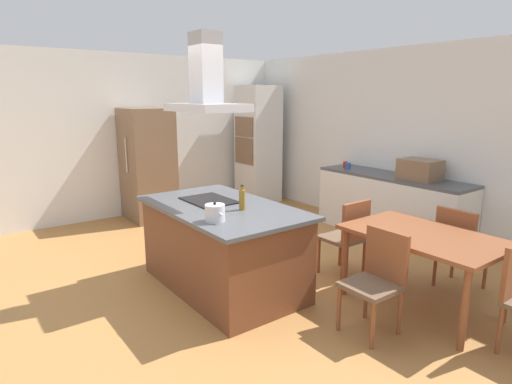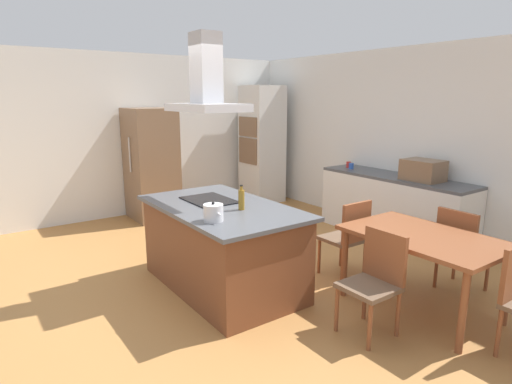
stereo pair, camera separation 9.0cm
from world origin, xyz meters
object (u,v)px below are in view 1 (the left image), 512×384
refrigerator (148,164)px  chair_at_left_end (348,233)px  chair_facing_back_wall (459,244)px  tea_kettle (215,213)px  countertop_microwave (420,170)px  range_hood (206,86)px  olive_oil_bottle (242,199)px  cooktop (209,200)px  wall_oven_stack (258,144)px  coffee_mug_red (345,164)px  coffee_mug_blue (348,166)px  chair_facing_island (378,275)px  dining_table (424,242)px

refrigerator → chair_at_left_end: refrigerator is taller
chair_facing_back_wall → tea_kettle: bearing=-115.3°
countertop_microwave → chair_facing_back_wall: size_ratio=0.56×
range_hood → olive_oil_bottle: bearing=8.3°
range_hood → chair_facing_back_wall: bearing=47.3°
cooktop → range_hood: bearing=0.0°
wall_oven_stack → coffee_mug_red: bearing=6.9°
coffee_mug_red → refrigerator: 3.21m
wall_oven_stack → chair_facing_back_wall: wall_oven_stack is taller
coffee_mug_blue → range_hood: bearing=-79.5°
coffee_mug_blue → chair_at_left_end: size_ratio=0.10×
tea_kettle → chair_at_left_end: 1.69m
range_hood → chair_at_left_end: bearing=55.6°
tea_kettle → chair_facing_island: bearing=41.5°
cooktop → chair_facing_back_wall: (1.78, 1.93, -0.40)m
coffee_mug_red → chair_at_left_end: bearing=-47.0°
coffee_mug_blue → chair_at_left_end: bearing=-48.1°
dining_table → range_hood: (-1.78, -1.27, 1.43)m
chair_at_left_end → chair_facing_island: size_ratio=1.00×
olive_oil_bottle → range_hood: (-0.52, -0.08, 1.10)m
dining_table → range_hood: size_ratio=1.56×
countertop_microwave → range_hood: range_hood is taller
countertop_microwave → coffee_mug_red: (-1.32, 0.01, -0.09)m
wall_oven_stack → refrigerator: 2.21m
chair_at_left_end → wall_oven_stack: bearing=158.6°
chair_facing_island → range_hood: (-1.78, -0.60, 1.59)m
tea_kettle → olive_oil_bottle: bearing=113.4°
range_hood → wall_oven_stack: bearing=134.9°
range_hood → cooktop: bearing=0.0°
olive_oil_bottle → dining_table: olive_oil_bottle is taller
countertop_microwave → wall_oven_stack: size_ratio=0.23×
olive_oil_bottle → chair_facing_back_wall: bearing=55.8°
olive_oil_bottle → refrigerator: (-3.24, 0.37, -0.10)m
countertop_microwave → refrigerator: refrigerator is taller
cooktop → wall_oven_stack: (-2.64, 2.65, 0.20)m
cooktop → chair_facing_island: size_ratio=0.67×
cooktop → olive_oil_bottle: olive_oil_bottle is taller
dining_table → chair_facing_island: bearing=-90.0°
refrigerator → chair_at_left_end: size_ratio=2.04×
dining_table → range_hood: bearing=-144.6°
olive_oil_bottle → coffee_mug_red: bearing=112.4°
olive_oil_bottle → countertop_microwave: (0.16, 2.80, 0.03)m
olive_oil_bottle → range_hood: bearing=-171.7°
countertop_microwave → coffee_mug_blue: countertop_microwave is taller
coffee_mug_blue → chair_facing_back_wall: coffee_mug_blue is taller
tea_kettle → countertop_microwave: size_ratio=0.47×
chair_facing_back_wall → chair_facing_island: bearing=-90.0°
countertop_microwave → coffee_mug_red: bearing=179.6°
chair_facing_island → wall_oven_stack: bearing=155.2°
tea_kettle → range_hood: (-0.70, 0.35, 1.12)m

